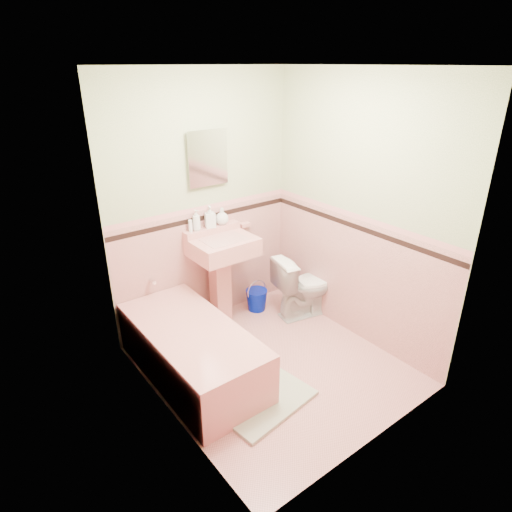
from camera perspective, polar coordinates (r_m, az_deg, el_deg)
floor at (r=4.09m, az=2.19°, el=-14.06°), size 2.20×2.20×0.00m
ceiling at (r=3.22m, az=2.94°, el=23.57°), size 2.20×2.20×0.00m
wall_back at (r=4.32m, az=-6.90°, el=6.69°), size 2.50×0.00×2.50m
wall_front at (r=2.79m, az=17.11°, el=-4.28°), size 2.50×0.00×2.50m
wall_left at (r=2.98m, az=-12.48°, el=-1.91°), size 0.00×2.50×2.50m
wall_right at (r=4.14m, az=13.27°, el=5.46°), size 0.00×2.50×2.50m
wainscot_back at (r=4.54m, az=-6.43°, el=-1.19°), size 2.00×0.00×2.00m
wainscot_front at (r=3.15m, az=15.46°, el=-14.69°), size 2.00×0.00×2.00m
wainscot_left at (r=3.31m, az=-11.28°, el=-12.03°), size 0.00×2.20×2.20m
wainscot_right at (r=4.38m, az=12.37°, el=-2.65°), size 0.00×2.20×2.20m
accent_back at (r=4.34m, az=-6.70°, el=5.00°), size 2.00×0.00×2.00m
accent_front at (r=2.86m, az=16.51°, el=-6.44°), size 2.00×0.00×2.00m
accent_left at (r=3.04m, az=-11.96°, el=-4.03°), size 0.00×2.20×2.20m
accent_right at (r=4.17m, az=12.94°, el=3.73°), size 0.00×2.20×2.20m
cap_back at (r=4.31m, az=-6.76°, el=6.26°), size 2.00×0.00×2.00m
cap_front at (r=2.81m, az=16.74°, el=-4.68°), size 2.00×0.00×2.00m
cap_left at (r=3.00m, az=-12.12°, el=-2.34°), size 0.00×2.20×2.20m
cap_right at (r=4.14m, az=13.07°, el=5.02°), size 0.00×2.20×2.20m
bathtub at (r=3.90m, az=-8.30°, el=-12.41°), size 0.70×1.50×0.45m
tub_faucet at (r=4.25m, az=-13.44°, el=-3.17°), size 0.04×0.12×0.04m
sink at (r=4.45m, az=-4.27°, el=-3.42°), size 0.61×0.50×0.96m
sink_faucet at (r=4.36m, az=-5.47°, el=2.75°), size 0.02×0.02×0.10m
medicine_cabinet at (r=4.21m, az=-6.40°, el=12.59°), size 0.35×0.04×0.44m
soap_dish at (r=4.63m, az=-1.46°, el=4.12°), size 0.12×0.07×0.04m
soap_bottle_left at (r=4.25m, az=-7.80°, el=4.64°), size 0.10×0.10×0.21m
soap_bottle_mid at (r=4.32m, az=-6.04°, el=5.14°), size 0.13×0.13×0.22m
soap_bottle_right at (r=4.40m, az=-4.48°, el=5.21°), size 0.14×0.14×0.17m
tube at (r=4.23m, az=-8.55°, el=3.90°), size 0.04×0.04×0.12m
toilet at (r=4.69m, az=6.43°, el=-3.84°), size 0.73×0.51×0.68m
bucket at (r=4.85m, az=0.08°, el=-5.73°), size 0.29×0.29×0.24m
bath_mat at (r=3.72m, az=1.05°, el=-18.32°), size 0.83×0.61×0.03m
shoe at (r=3.73m, az=-1.02°, el=-17.31°), size 0.17×0.10×0.06m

